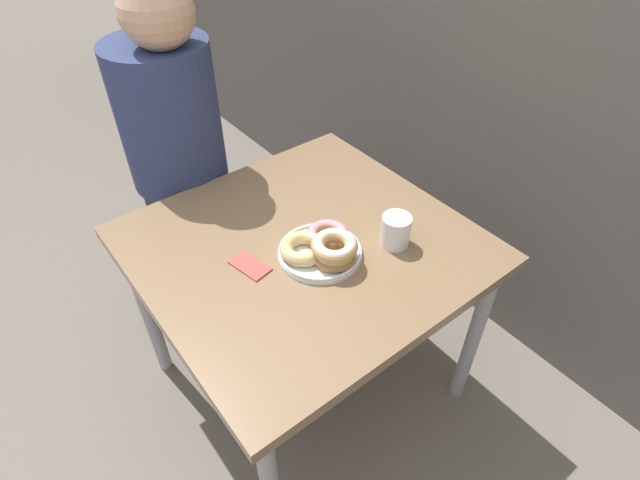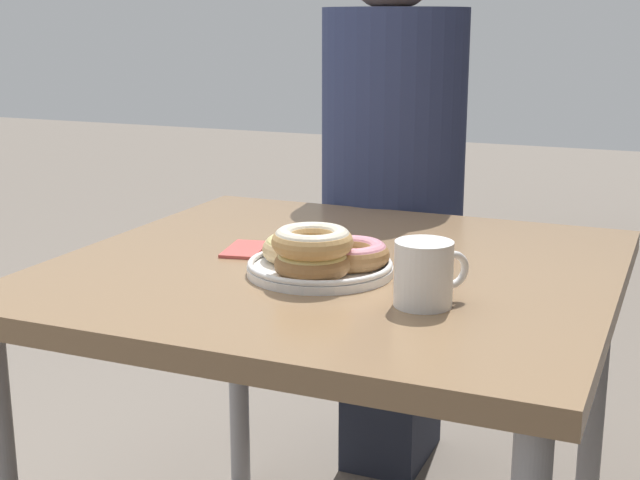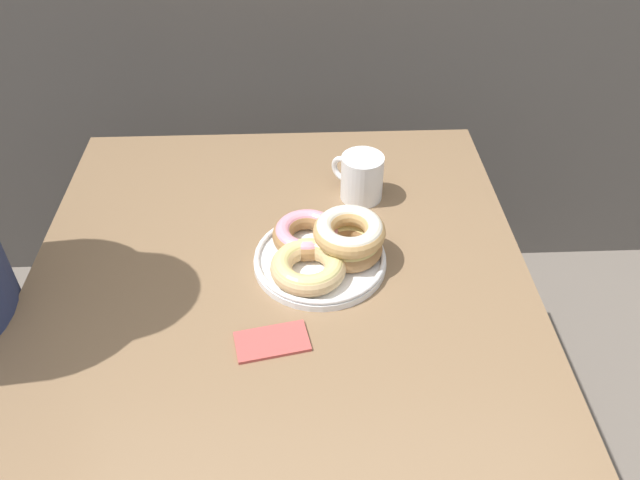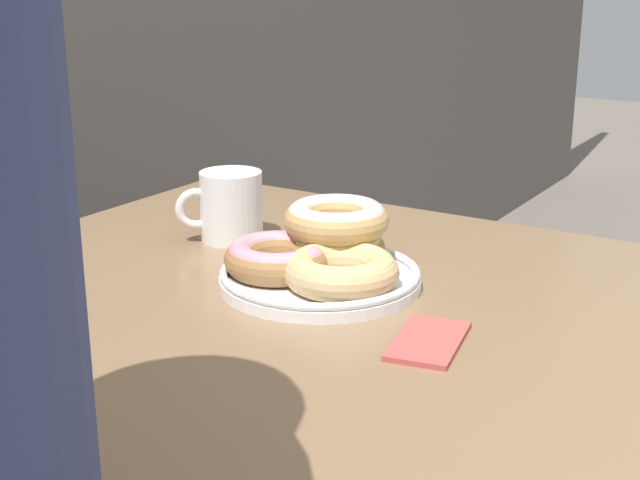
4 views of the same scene
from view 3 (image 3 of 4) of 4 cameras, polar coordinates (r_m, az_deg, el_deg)
name	(u,v)px [view 3 (image 3 of 4)]	position (r m, az deg, el deg)	size (l,w,h in m)	color
dining_table	(281,295)	(1.24, -3.58, -5.05)	(0.94, 0.97, 0.74)	#846647
donut_plate	(325,248)	(1.17, 0.50, -0.72)	(0.27, 0.27, 0.09)	white
coffee_mug	(361,177)	(1.33, 3.77, 5.80)	(0.11, 0.10, 0.10)	white
napkin	(272,341)	(1.06, -4.41, -9.23)	(0.13, 0.09, 0.01)	#BC4C47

